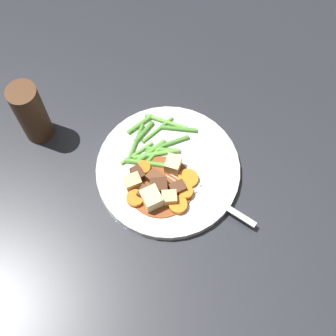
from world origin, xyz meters
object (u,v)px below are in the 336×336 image
carrot_slice_1 (135,199)px  carrot_slice_2 (178,205)px  potato_chunk_2 (133,182)px  potato_chunk_3 (151,199)px  carrot_slice_0 (188,179)px  meat_chunk_0 (155,178)px  meat_chunk_3 (138,174)px  carrot_slice_4 (143,166)px  meat_chunk_2 (159,186)px  carrot_slice_3 (186,192)px  fork (208,196)px  meat_chunk_4 (146,194)px  potato_chunk_1 (173,166)px  dinner_plate (168,170)px  potato_chunk_0 (167,198)px  pepper_mill (31,113)px  meat_chunk_1 (178,188)px

carrot_slice_1 → carrot_slice_2: (0.01, 0.07, 0.00)m
potato_chunk_2 → potato_chunk_3: 0.05m
carrot_slice_0 → meat_chunk_0: 0.06m
potato_chunk_3 → meat_chunk_3: 0.05m
carrot_slice_4 → meat_chunk_2: meat_chunk_2 is taller
meat_chunk_0 → carrot_slice_3: bearing=62.8°
carrot_slice_0 → potato_chunk_3: size_ratio=1.05×
fork → meat_chunk_4: bearing=-92.0°
potato_chunk_1 → meat_chunk_2: size_ratio=0.97×
carrot_slice_4 → dinner_plate: bearing=86.0°
potato_chunk_1 → meat_chunk_0: (0.02, -0.03, -0.00)m
dinner_plate → carrot_slice_2: carrot_slice_2 is taller
carrot_slice_3 → meat_chunk_3: bearing=-113.8°
carrot_slice_2 → carrot_slice_4: size_ratio=1.30×
carrot_slice_4 → potato_chunk_0: size_ratio=0.97×
carrot_slice_3 → pepper_mill: pepper_mill is taller
carrot_slice_1 → meat_chunk_3: size_ratio=1.19×
fork → pepper_mill: size_ratio=1.12×
carrot_slice_4 → meat_chunk_0: size_ratio=0.93×
pepper_mill → carrot_slice_1: bearing=50.2°
carrot_slice_0 → meat_chunk_1: meat_chunk_1 is taller
dinner_plate → meat_chunk_2: 0.05m
carrot_slice_1 → potato_chunk_0: 0.06m
meat_chunk_4 → carrot_slice_2: bearing=69.8°
carrot_slice_3 → pepper_mill: size_ratio=0.19×
carrot_slice_4 → pepper_mill: (-0.09, -0.19, 0.05)m
potato_chunk_3 → meat_chunk_1: 0.05m
potato_chunk_0 → potato_chunk_2: potato_chunk_0 is taller
carrot_slice_3 → fork: bearing=81.0°
carrot_slice_4 → meat_chunk_2: (0.04, 0.03, 0.01)m
potato_chunk_1 → potato_chunk_3: potato_chunk_3 is taller
dinner_plate → carrot_slice_4: 0.05m
dinner_plate → carrot_slice_0: (0.02, 0.03, 0.01)m
carrot_slice_1 → potato_chunk_1: size_ratio=1.05×
carrot_slice_1 → meat_chunk_4: meat_chunk_4 is taller
meat_chunk_3 → meat_chunk_2: bearing=54.0°
potato_chunk_3 → meat_chunk_4: bearing=-137.5°
carrot_slice_0 → meat_chunk_3: bearing=-97.2°
carrot_slice_2 → meat_chunk_1: size_ratio=1.22×
carrot_slice_1 → carrot_slice_3: carrot_slice_3 is taller
dinner_plate → meat_chunk_3: meat_chunk_3 is taller
dinner_plate → fork: size_ratio=1.70×
dinner_plate → carrot_slice_1: carrot_slice_1 is taller
potato_chunk_1 → meat_chunk_0: size_ratio=1.09×
carrot_slice_2 → pepper_mill: 0.30m
potato_chunk_0 → potato_chunk_2: (-0.03, -0.06, -0.00)m
carrot_slice_3 → fork: carrot_slice_3 is taller
potato_chunk_2 → meat_chunk_1: potato_chunk_2 is taller
meat_chunk_0 → dinner_plate: bearing=135.0°
carrot_slice_3 → meat_chunk_3: (-0.04, -0.08, 0.00)m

